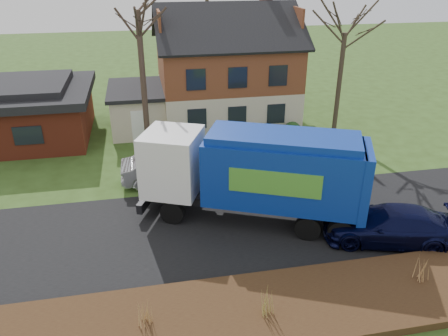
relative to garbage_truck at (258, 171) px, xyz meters
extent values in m
plane|color=#2E4617|center=(-0.68, -0.42, -2.41)|extent=(120.00, 120.00, 0.00)
cube|color=black|center=(-0.68, -0.42, -2.40)|extent=(80.00, 7.00, 0.02)
cube|color=black|center=(-0.68, -5.72, -2.26)|extent=(80.00, 3.50, 0.30)
cube|color=beige|center=(1.32, 13.58, -1.06)|extent=(9.00, 7.50, 2.70)
cube|color=#562818|center=(1.32, 13.58, 1.69)|extent=(9.00, 7.50, 2.80)
cube|color=beige|center=(-4.88, 13.08, -1.11)|extent=(3.50, 5.50, 2.60)
cube|color=black|center=(-4.88, 13.08, 0.31)|extent=(3.90, 5.90, 0.24)
cube|color=maroon|center=(-12.68, 12.58, -1.01)|extent=(9.00, 7.50, 2.80)
cube|color=black|center=(-12.68, 12.58, 0.64)|extent=(9.80, 8.20, 0.50)
cube|color=black|center=(-12.68, 12.58, 1.09)|extent=(7.00, 6.00, 0.40)
cylinder|color=black|center=(-3.70, 0.42, -1.87)|extent=(1.13, 0.76, 1.07)
cylinder|color=black|center=(-2.84, 2.41, -1.87)|extent=(1.13, 0.76, 1.07)
cylinder|color=black|center=(1.70, -1.91, -1.87)|extent=(1.13, 0.76, 1.07)
cylinder|color=black|center=(2.56, 0.07, -1.87)|extent=(1.13, 0.76, 1.07)
cylinder|color=black|center=(2.93, -2.45, -1.87)|extent=(1.13, 0.76, 1.07)
cylinder|color=black|center=(3.79, -0.46, -1.87)|extent=(1.13, 0.76, 1.07)
cube|color=black|center=(0.05, -0.02, -1.53)|extent=(8.64, 4.66, 0.36)
cube|color=white|center=(-3.51, 1.51, 0.07)|extent=(3.20, 3.31, 2.79)
cube|color=black|center=(-4.55, 1.96, 0.22)|extent=(0.98, 2.12, 0.93)
cube|color=black|center=(-4.64, 2.01, -1.84)|extent=(1.26, 2.47, 0.46)
cube|color=navy|center=(0.95, -0.41, 0.07)|extent=(6.99, 4.95, 2.79)
cube|color=navy|center=(0.95, -0.41, 1.62)|extent=(6.58, 4.54, 0.31)
cube|color=navy|center=(4.02, -1.74, -0.04)|extent=(1.37, 2.56, 2.99)
cube|color=#489330|center=(0.28, -1.55, 0.17)|extent=(3.43, 1.51, 1.03)
cube|color=#489330|center=(1.32, 0.86, 0.17)|extent=(3.43, 1.51, 1.03)
imported|color=#ACAFB4|center=(-3.46, 4.38, -1.58)|extent=(5.01, 1.75, 1.65)
imported|color=black|center=(4.94, -2.69, -1.64)|extent=(5.70, 3.65, 1.54)
cylinder|color=#3F2F25|center=(-4.44, 9.27, 1.66)|extent=(0.34, 0.34, 8.14)
cylinder|color=#3B3023|center=(7.77, 9.11, 0.89)|extent=(0.30, 0.30, 6.61)
cylinder|color=#3E3325|center=(1.57, 23.04, 1.87)|extent=(0.33, 0.33, 8.56)
cone|color=#B1874E|center=(-5.13, -5.73, -1.63)|extent=(0.04, 0.04, 0.95)
cone|color=#B1874E|center=(-5.29, -5.73, -1.63)|extent=(0.04, 0.04, 0.95)
cone|color=#B1874E|center=(-4.97, -5.73, -1.63)|extent=(0.04, 0.04, 0.95)
cone|color=#B1874E|center=(-5.13, -5.60, -1.63)|extent=(0.04, 0.04, 0.95)
cone|color=#B1874E|center=(-5.13, -5.86, -1.63)|extent=(0.04, 0.04, 0.95)
cone|color=#9E8A45|center=(-1.26, -6.00, -1.59)|extent=(0.04, 0.04, 1.05)
cone|color=#9E8A45|center=(-1.43, -6.00, -1.59)|extent=(0.04, 0.04, 1.05)
cone|color=#9E8A45|center=(-1.10, -6.00, -1.59)|extent=(0.04, 0.04, 1.05)
cone|color=#9E8A45|center=(-1.26, -5.87, -1.59)|extent=(0.04, 0.04, 1.05)
cone|color=#9E8A45|center=(-1.26, -6.13, -1.59)|extent=(0.04, 0.04, 1.05)
cone|color=tan|center=(4.55, -5.50, -1.64)|extent=(0.04, 0.04, 0.93)
cone|color=tan|center=(4.38, -5.50, -1.64)|extent=(0.04, 0.04, 0.93)
cone|color=tan|center=(4.71, -5.50, -1.64)|extent=(0.04, 0.04, 0.93)
cone|color=tan|center=(4.55, -5.37, -1.64)|extent=(0.04, 0.04, 0.93)
cone|color=tan|center=(4.55, -5.63, -1.64)|extent=(0.04, 0.04, 0.93)
camera|label=1|loc=(-4.65, -16.21, 8.23)|focal=35.00mm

